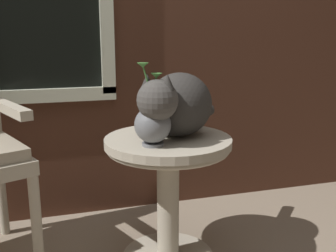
{
  "coord_description": "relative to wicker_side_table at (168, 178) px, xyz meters",
  "views": [
    {
      "loc": [
        -0.25,
        -1.42,
        1.0
      ],
      "look_at": [
        0.2,
        0.12,
        0.63
      ],
      "focal_mm": 42.31,
      "sensor_mm": 36.0,
      "label": 1
    }
  ],
  "objects": [
    {
      "name": "cat",
      "position": [
        0.04,
        0.0,
        0.32
      ],
      "size": [
        0.47,
        0.49,
        0.28
      ],
      "color": "#33302D",
      "rests_on": "wicker_side_table"
    },
    {
      "name": "wicker_side_table",
      "position": [
        0.0,
        0.0,
        0.0
      ],
      "size": [
        0.53,
        0.53,
        0.58
      ],
      "color": "#B2A893",
      "rests_on": "ground_plane"
    },
    {
      "name": "pewter_vase_with_ivy",
      "position": [
        -0.09,
        -0.1,
        0.27
      ],
      "size": [
        0.14,
        0.14,
        0.32
      ],
      "color": "slate",
      "rests_on": "wicker_side_table"
    }
  ]
}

